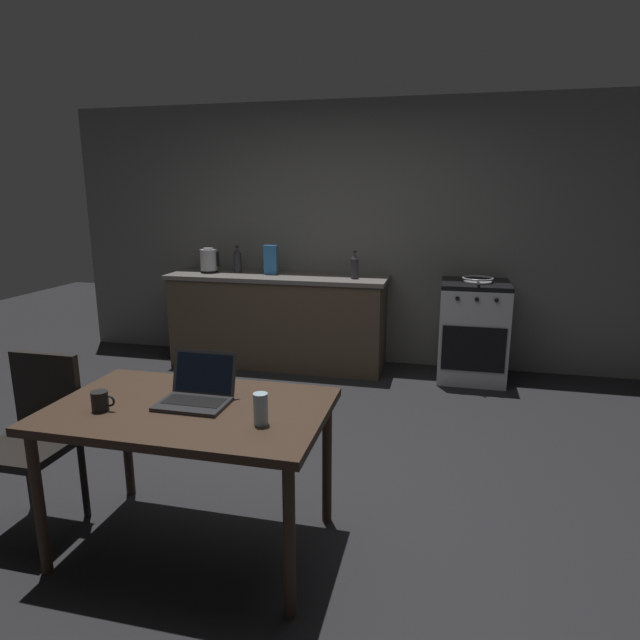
{
  "coord_description": "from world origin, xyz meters",
  "views": [
    {
      "loc": [
        0.99,
        -2.95,
        1.69
      ],
      "look_at": [
        0.13,
        0.68,
        0.81
      ],
      "focal_mm": 30.21,
      "sensor_mm": 36.0,
      "label": 1
    }
  ],
  "objects_px": {
    "frying_pan": "(478,280)",
    "electric_kettle": "(209,261)",
    "bottle": "(355,265)",
    "drinking_glass": "(261,409)",
    "cereal_box": "(271,260)",
    "coffee_mug": "(100,401)",
    "laptop": "(197,393)",
    "stove_oven": "(473,331)",
    "dining_table": "(190,420)",
    "bottle_b": "(238,260)",
    "chair": "(36,430)"
  },
  "relations": [
    {
      "from": "frying_pan",
      "to": "electric_kettle",
      "type": "bearing_deg",
      "value": 179.39
    },
    {
      "from": "bottle",
      "to": "drinking_glass",
      "type": "relative_size",
      "value": 1.88
    },
    {
      "from": "bottle",
      "to": "electric_kettle",
      "type": "bearing_deg",
      "value": 178.08
    },
    {
      "from": "cereal_box",
      "to": "coffee_mug",
      "type": "bearing_deg",
      "value": -86.38
    },
    {
      "from": "laptop",
      "to": "cereal_box",
      "type": "distance_m",
      "value": 2.9
    },
    {
      "from": "stove_oven",
      "to": "dining_table",
      "type": "xyz_separation_m",
      "value": [
        -1.39,
        -2.86,
        0.2
      ]
    },
    {
      "from": "electric_kettle",
      "to": "bottle_b",
      "type": "distance_m",
      "value": 0.29
    },
    {
      "from": "stove_oven",
      "to": "electric_kettle",
      "type": "relative_size",
      "value": 3.7
    },
    {
      "from": "electric_kettle",
      "to": "cereal_box",
      "type": "xyz_separation_m",
      "value": [
        0.65,
        0.02,
        0.03
      ]
    },
    {
      "from": "dining_table",
      "to": "cereal_box",
      "type": "distance_m",
      "value": 2.96
    },
    {
      "from": "bottle",
      "to": "bottle_b",
      "type": "relative_size",
      "value": 0.98
    },
    {
      "from": "frying_pan",
      "to": "coffee_mug",
      "type": "height_order",
      "value": "frying_pan"
    },
    {
      "from": "laptop",
      "to": "bottle",
      "type": "height_order",
      "value": "bottle"
    },
    {
      "from": "dining_table",
      "to": "drinking_glass",
      "type": "relative_size",
      "value": 9.21
    },
    {
      "from": "stove_oven",
      "to": "chair",
      "type": "relative_size",
      "value": 1.01
    },
    {
      "from": "chair",
      "to": "dining_table",
      "type": "bearing_deg",
      "value": -5.64
    },
    {
      "from": "coffee_mug",
      "to": "bottle",
      "type": "bearing_deg",
      "value": 77.48
    },
    {
      "from": "dining_table",
      "to": "stove_oven",
      "type": "bearing_deg",
      "value": 64.04
    },
    {
      "from": "chair",
      "to": "bottle_b",
      "type": "bearing_deg",
      "value": 85.13
    },
    {
      "from": "chair",
      "to": "laptop",
      "type": "height_order",
      "value": "laptop"
    },
    {
      "from": "bottle_b",
      "to": "cereal_box",
      "type": "bearing_deg",
      "value": -9.17
    },
    {
      "from": "coffee_mug",
      "to": "cereal_box",
      "type": "distance_m",
      "value": 3.04
    },
    {
      "from": "electric_kettle",
      "to": "bottle",
      "type": "relative_size",
      "value": 0.94
    },
    {
      "from": "coffee_mug",
      "to": "cereal_box",
      "type": "relative_size",
      "value": 0.4
    },
    {
      "from": "dining_table",
      "to": "bottle_b",
      "type": "bearing_deg",
      "value": 107.53
    },
    {
      "from": "laptop",
      "to": "drinking_glass",
      "type": "bearing_deg",
      "value": -17.27
    },
    {
      "from": "stove_oven",
      "to": "drinking_glass",
      "type": "xyz_separation_m",
      "value": [
        -1.0,
        -2.97,
        0.34
      ]
    },
    {
      "from": "laptop",
      "to": "coffee_mug",
      "type": "bearing_deg",
      "value": -147.75
    },
    {
      "from": "cereal_box",
      "to": "chair",
      "type": "bearing_deg",
      "value": -95.78
    },
    {
      "from": "cereal_box",
      "to": "stove_oven",
      "type": "bearing_deg",
      "value": -0.66
    },
    {
      "from": "frying_pan",
      "to": "coffee_mug",
      "type": "distance_m",
      "value": 3.46
    },
    {
      "from": "stove_oven",
      "to": "drinking_glass",
      "type": "height_order",
      "value": "stove_oven"
    },
    {
      "from": "stove_oven",
      "to": "coffee_mug",
      "type": "bearing_deg",
      "value": -120.4
    },
    {
      "from": "dining_table",
      "to": "frying_pan",
      "type": "height_order",
      "value": "frying_pan"
    },
    {
      "from": "chair",
      "to": "bottle",
      "type": "bearing_deg",
      "value": 61.63
    },
    {
      "from": "cereal_box",
      "to": "bottle_b",
      "type": "xyz_separation_m",
      "value": [
        -0.37,
        0.06,
        -0.02
      ]
    },
    {
      "from": "drinking_glass",
      "to": "dining_table",
      "type": "bearing_deg",
      "value": 163.89
    },
    {
      "from": "drinking_glass",
      "to": "laptop",
      "type": "bearing_deg",
      "value": 156.6
    },
    {
      "from": "stove_oven",
      "to": "cereal_box",
      "type": "distance_m",
      "value": 2.04
    },
    {
      "from": "laptop",
      "to": "stove_oven",
      "type": "bearing_deg",
      "value": 70.04
    },
    {
      "from": "electric_kettle",
      "to": "cereal_box",
      "type": "relative_size",
      "value": 0.86
    },
    {
      "from": "bottle_b",
      "to": "electric_kettle",
      "type": "bearing_deg",
      "value": -163.81
    },
    {
      "from": "coffee_mug",
      "to": "cereal_box",
      "type": "xyz_separation_m",
      "value": [
        -0.19,
        3.02,
        0.28
      ]
    },
    {
      "from": "dining_table",
      "to": "electric_kettle",
      "type": "relative_size",
      "value": 5.21
    },
    {
      "from": "coffee_mug",
      "to": "drinking_glass",
      "type": "xyz_separation_m",
      "value": [
        0.76,
        0.02,
        0.02
      ]
    },
    {
      "from": "stove_oven",
      "to": "coffee_mug",
      "type": "distance_m",
      "value": 3.49
    },
    {
      "from": "drinking_glass",
      "to": "bottle_b",
      "type": "xyz_separation_m",
      "value": [
        -1.32,
        3.06,
        0.24
      ]
    },
    {
      "from": "dining_table",
      "to": "bottle_b",
      "type": "xyz_separation_m",
      "value": [
        -0.93,
        2.94,
        0.38
      ]
    },
    {
      "from": "bottle",
      "to": "bottle_b",
      "type": "bearing_deg",
      "value": 173.91
    },
    {
      "from": "stove_oven",
      "to": "electric_kettle",
      "type": "height_order",
      "value": "electric_kettle"
    }
  ]
}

